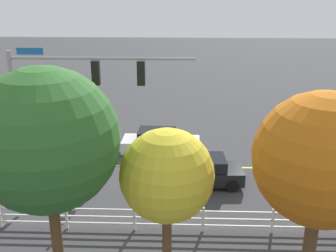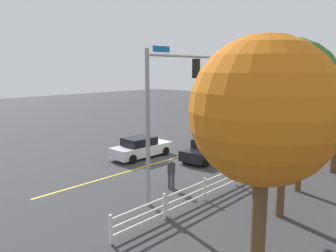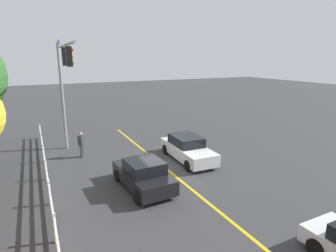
{
  "view_description": "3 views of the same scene",
  "coord_description": "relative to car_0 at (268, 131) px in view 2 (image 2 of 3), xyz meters",
  "views": [
    {
      "loc": [
        -0.62,
        21.05,
        9.86
      ],
      "look_at": [
        0.12,
        0.83,
        2.76
      ],
      "focal_mm": 43.09,
      "sensor_mm": 36.0,
      "label": 1
    },
    {
      "loc": [
        17.18,
        15.83,
        6.44
      ],
      "look_at": [
        0.9,
        0.92,
        2.68
      ],
      "focal_mm": 36.27,
      "sensor_mm": 36.0,
      "label": 2
    },
    {
      "loc": [
        -13.88,
        6.6,
        6.38
      ],
      "look_at": [
        -0.7,
        0.17,
        2.75
      ],
      "focal_mm": 29.68,
      "sensor_mm": 36.0,
      "label": 3
    }
  ],
  "objects": [
    {
      "name": "ground_plane",
      "position": [
        11.99,
        -1.79,
        -0.71
      ],
      "size": [
        120.0,
        120.0,
        0.0
      ],
      "primitive_type": "plane",
      "color": "#38383A"
    },
    {
      "name": "lane_center_stripe",
      "position": [
        7.99,
        -1.79,
        -0.7
      ],
      "size": [
        28.0,
        0.16,
        0.01
      ],
      "primitive_type": "cube",
      "color": "gold",
      "rests_on": "ground_plane"
    },
    {
      "name": "signal_assembly",
      "position": [
        16.29,
        3.0,
        4.54
      ],
      "size": [
        7.74,
        0.38,
        7.45
      ],
      "color": "gray",
      "rests_on": "ground_plane"
    },
    {
      "name": "car_0",
      "position": [
        0.0,
        0.0,
        0.0
      ],
      "size": [
        3.98,
        1.91,
        1.48
      ],
      "rotation": [
        0.0,
        0.0,
        -0.03
      ],
      "color": "slate",
      "rests_on": "ground_plane"
    },
    {
      "name": "car_1",
      "position": [
        10.16,
        0.3,
        0.01
      ],
      "size": [
        4.07,
        2.13,
        1.51
      ],
      "rotation": [
        0.0,
        0.0,
        0.06
      ],
      "color": "black",
      "rests_on": "ground_plane"
    },
    {
      "name": "car_2",
      "position": [
        1.65,
        -3.85,
        -0.06
      ],
      "size": [
        4.3,
        1.93,
        1.32
      ],
      "rotation": [
        0.0,
        0.0,
        3.15
      ],
      "color": "silver",
      "rests_on": "ground_plane"
    },
    {
      "name": "car_3",
      "position": [
        12.7,
        -3.68,
        0.02
      ],
      "size": [
        4.77,
        1.99,
        1.53
      ],
      "rotation": [
        0.0,
        0.0,
        3.11
      ],
      "color": "silver",
      "rests_on": "ground_plane"
    },
    {
      "name": "pedestrian",
      "position": [
        16.1,
        2.32,
        0.22
      ],
      "size": [
        0.47,
        0.45,
        1.69
      ],
      "rotation": [
        0.0,
        0.0,
        0.88
      ],
      "color": "#3F3F42",
      "rests_on": "ground_plane"
    },
    {
      "name": "white_rail_fence",
      "position": [
        8.99,
        4.61,
        -0.1
      ],
      "size": [
        26.1,
        0.1,
        1.15
      ],
      "color": "white",
      "rests_on": "ground_plane"
    },
    {
      "name": "tree_0",
      "position": [
        15.43,
        8.15,
        4.74
      ],
      "size": [
        4.48,
        4.48,
        7.7
      ],
      "color": "brown",
      "rests_on": "ground_plane"
    },
    {
      "name": "tree_3",
      "position": [
        11.83,
        7.51,
        3.31
      ],
      "size": [
        3.11,
        3.11,
        5.59
      ],
      "color": "brown",
      "rests_on": "ground_plane"
    },
    {
      "name": "tree_5",
      "position": [
        20.5,
        9.71,
        4.54
      ],
      "size": [
        4.22,
        4.22,
        7.39
      ],
      "color": "brown",
      "rests_on": "ground_plane"
    }
  ]
}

